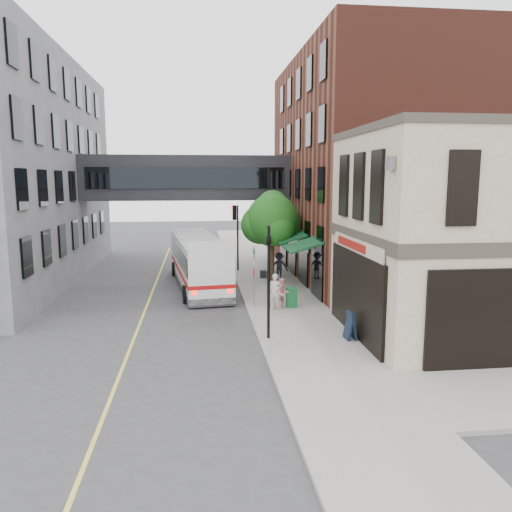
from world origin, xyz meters
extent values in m
plane|color=#38383A|center=(0.00, 0.00, 0.00)|extent=(120.00, 120.00, 0.00)
cube|color=gray|center=(2.00, 14.00, 0.07)|extent=(4.00, 60.00, 0.15)
cube|color=tan|center=(9.00, 2.00, 4.08)|extent=(10.00, 8.00, 8.15)
cube|color=#38332B|center=(9.00, 2.00, 4.15)|extent=(10.12, 8.12, 0.50)
cube|color=#38332B|center=(9.00, 2.00, 8.30)|extent=(10.12, 8.12, 0.30)
cube|color=black|center=(3.94, 2.00, 1.85)|extent=(0.14, 6.40, 3.40)
cube|color=black|center=(3.90, 2.00, 1.85)|extent=(0.04, 5.90, 3.00)
cube|color=maroon|center=(3.88, 2.60, 3.80)|extent=(0.03, 3.60, 0.32)
cube|color=#58251B|center=(10.00, 15.00, 7.00)|extent=(12.00, 18.00, 14.00)
cube|color=#0C361A|center=(3.14, 13.75, 3.00)|extent=(1.80, 13.00, 0.40)
cube|color=black|center=(-3.00, 18.00, 6.50)|extent=(14.00, 3.00, 3.00)
cube|color=black|center=(-3.00, 16.45, 6.50)|extent=(13.00, 0.08, 1.40)
cube|color=black|center=(-3.00, 19.55, 6.50)|extent=(13.00, 0.08, 1.40)
cylinder|color=black|center=(0.40, 2.00, 2.40)|extent=(0.12, 0.12, 4.50)
cube|color=black|center=(0.18, 2.00, 2.75)|extent=(0.25, 0.22, 0.30)
imported|color=black|center=(0.40, 2.00, 4.25)|extent=(0.20, 0.16, 1.00)
cylinder|color=black|center=(0.40, 17.00, 2.40)|extent=(0.12, 0.12, 4.50)
cube|color=black|center=(0.18, 17.00, 2.75)|extent=(0.25, 0.22, 0.30)
cube|color=black|center=(0.18, 17.00, 4.15)|extent=(0.28, 0.28, 1.00)
sphere|color=#FF0C05|center=(0.02, 17.00, 4.50)|extent=(0.18, 0.18, 0.18)
cylinder|color=gray|center=(0.40, 7.00, 1.65)|extent=(0.08, 0.08, 3.00)
cube|color=white|center=(0.38, 7.00, 2.35)|extent=(0.03, 0.75, 0.22)
cube|color=#0C591E|center=(0.38, 7.00, 2.90)|extent=(0.03, 0.70, 0.18)
cube|color=#B20C0C|center=(0.38, 7.00, 1.85)|extent=(0.03, 0.30, 0.40)
cylinder|color=#382619|center=(2.20, 13.00, 1.55)|extent=(0.28, 0.28, 2.80)
sphere|color=#1C5316|center=(2.20, 13.00, 3.95)|extent=(3.20, 3.20, 3.20)
sphere|color=#1C5316|center=(3.00, 13.50, 3.55)|extent=(2.20, 2.20, 2.20)
sphere|color=#1C5316|center=(1.50, 13.30, 3.65)|extent=(2.40, 2.40, 2.40)
sphere|color=#1C5316|center=(2.30, 13.60, 4.75)|extent=(2.00, 2.00, 2.00)
cube|color=#D8CC4C|center=(-5.00, 10.00, 0.01)|extent=(0.12, 40.00, 0.01)
cube|color=white|center=(-2.33, 12.76, 1.57)|extent=(3.67, 11.12, 2.75)
cube|color=black|center=(-2.33, 12.76, 2.04)|extent=(3.71, 10.94, 1.00)
cube|color=#B20C0C|center=(-2.33, 12.76, 1.09)|extent=(3.73, 11.15, 0.21)
cylinder|color=black|center=(-3.02, 8.66, 0.47)|extent=(0.40, 0.98, 0.95)
cylinder|color=black|center=(-0.67, 8.95, 0.47)|extent=(0.40, 0.98, 0.95)
cylinder|color=black|center=(-3.94, 16.20, 0.47)|extent=(0.40, 0.98, 0.95)
cylinder|color=black|center=(-1.59, 16.48, 0.47)|extent=(0.40, 0.98, 0.95)
imported|color=silver|center=(1.35, 6.38, 1.02)|extent=(0.75, 0.64, 1.74)
imported|color=pink|center=(1.72, 6.38, 0.91)|extent=(0.88, 0.78, 1.51)
imported|color=black|center=(2.69, 13.32, 1.02)|extent=(1.25, 0.89, 1.74)
cube|color=#155F2E|center=(2.22, 6.69, 0.64)|extent=(0.51, 0.46, 0.98)
cube|color=black|center=(3.60, 1.46, 0.70)|extent=(0.43, 0.64, 1.10)
camera|label=1|loc=(-2.34, -17.03, 6.45)|focal=35.00mm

